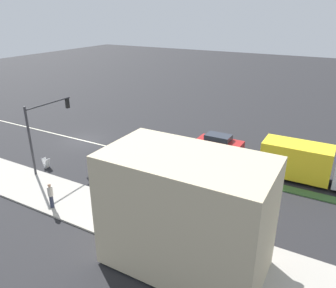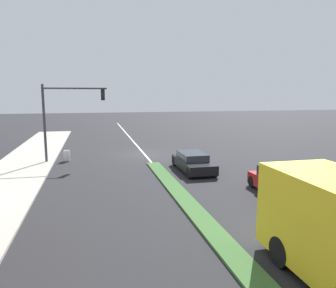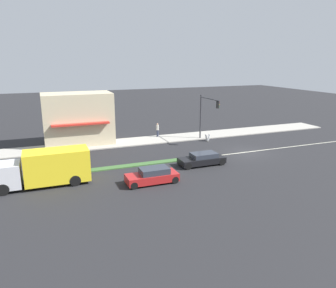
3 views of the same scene
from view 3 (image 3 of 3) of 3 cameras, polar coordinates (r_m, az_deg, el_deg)
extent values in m
plane|color=#232326|center=(31.14, -14.85, -4.72)|extent=(160.00, 160.00, 0.00)
cube|color=#A8A399|center=(39.68, -17.19, -0.64)|extent=(4.00, 73.00, 0.12)
cube|color=beige|center=(37.46, 13.57, -1.37)|extent=(0.16, 60.00, 0.01)
cube|color=#C6B793|center=(40.68, -15.39, 4.32)|extent=(4.43, 7.99, 6.06)
cube|color=red|center=(38.21, -14.92, 3.36)|extent=(0.70, 6.39, 0.20)
cylinder|color=#333338|center=(42.11, 5.68, 4.78)|extent=(0.18, 0.18, 5.60)
cylinder|color=#333338|center=(39.79, 7.26, 7.81)|extent=(4.50, 0.12, 0.12)
cube|color=black|center=(38.16, 8.65, 6.79)|extent=(0.28, 0.24, 0.84)
sphere|color=red|center=(38.19, 8.84, 7.20)|extent=(0.18, 0.18, 0.18)
sphere|color=gold|center=(38.22, 8.82, 6.80)|extent=(0.18, 0.18, 0.18)
sphere|color=green|center=(38.26, 8.81, 6.40)|extent=(0.18, 0.18, 0.18)
cylinder|color=#282D42|center=(43.13, -1.84, 1.88)|extent=(0.26, 0.26, 0.88)
cylinder|color=#B7B2A8|center=(42.96, -1.84, 2.89)|extent=(0.34, 0.34, 0.67)
sphere|color=tan|center=(42.88, -1.85, 3.47)|extent=(0.22, 0.22, 0.22)
cube|color=silver|center=(41.61, 7.07, 1.12)|extent=(0.45, 0.21, 0.84)
cube|color=silver|center=(41.46, 6.68, 1.08)|extent=(0.45, 0.21, 0.84)
cube|color=silver|center=(28.67, -26.41, -4.91)|extent=(2.28, 2.20, 1.90)
cube|color=yellow|center=(28.43, -18.76, -3.54)|extent=(2.40, 5.10, 2.60)
cylinder|color=black|center=(27.93, -26.80, -7.13)|extent=(0.28, 0.90, 0.90)
cylinder|color=black|center=(29.96, -26.48, -5.68)|extent=(0.28, 0.90, 0.90)
cylinder|color=black|center=(27.84, -15.86, -6.14)|extent=(0.28, 0.90, 0.90)
cylinder|color=black|center=(29.87, -16.31, -4.75)|extent=(0.28, 0.90, 0.90)
cube|color=black|center=(32.10, 5.88, -2.83)|extent=(1.82, 4.50, 0.58)
cube|color=#2D333D|center=(32.05, 6.26, -1.93)|extent=(1.54, 2.47, 0.43)
cylinder|color=black|center=(30.68, 3.54, -3.88)|extent=(0.22, 0.66, 0.66)
cylinder|color=black|center=(32.08, 2.32, -3.04)|extent=(0.22, 0.66, 0.66)
cylinder|color=black|center=(32.33, 9.39, -3.09)|extent=(0.22, 0.66, 0.66)
cylinder|color=black|center=(33.65, 7.99, -2.32)|extent=(0.22, 0.66, 0.66)
cube|color=#AD1E1E|center=(27.38, -2.83, -5.84)|extent=(1.77, 4.32, 0.65)
cube|color=#2D333D|center=(27.25, -2.41, -4.66)|extent=(1.50, 2.37, 0.50)
cylinder|color=black|center=(26.27, -5.94, -7.25)|extent=(0.22, 0.61, 0.61)
cylinder|color=black|center=(27.68, -6.83, -6.11)|extent=(0.22, 0.61, 0.61)
cylinder|color=black|center=(27.34, 1.23, -6.27)|extent=(0.22, 0.61, 0.61)
cylinder|color=black|center=(28.70, 0.02, -5.24)|extent=(0.22, 0.61, 0.61)
camera|label=1|loc=(52.14, -24.38, 15.88)|focal=35.00mm
camera|label=2|loc=(34.36, -31.25, 4.13)|focal=35.00mm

